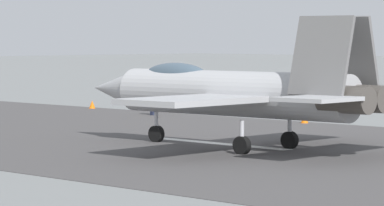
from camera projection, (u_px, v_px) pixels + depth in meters
ground_plane at (229, 145)px, 50.84m from camera, size 400.00×400.00×0.00m
runway_strip at (229, 145)px, 50.83m from camera, size 240.00×26.00×0.02m
fighter_jet at (233, 92)px, 48.93m from camera, size 16.35×13.30×5.65m
crew_person at (153, 102)px, 69.86m from camera, size 0.44×0.65×1.61m
marker_cone_mid at (305, 119)px, 63.45m from camera, size 0.44×0.44×0.55m
marker_cone_far at (92, 105)px, 76.40m from camera, size 0.44×0.44×0.55m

